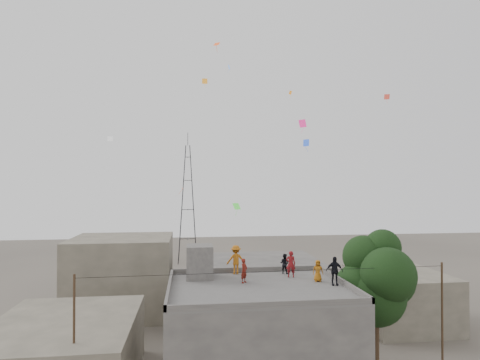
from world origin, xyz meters
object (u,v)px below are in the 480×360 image
at_px(transmission_tower, 188,203).
at_px(person_red_adult, 291,264).
at_px(person_dark_adult, 334,271).
at_px(stair_head_box, 200,262).
at_px(tree, 377,280).

xyz_separation_m(transmission_tower, person_red_adult, (6.43, -37.95, -2.16)).
bearing_deg(person_dark_adult, stair_head_box, 168.66).
distance_m(transmission_tower, person_red_adult, 38.55).
height_order(stair_head_box, person_red_adult, stair_head_box).
relative_size(tree, person_red_adult, 5.59).
xyz_separation_m(stair_head_box, tree, (10.57, -2.00, -1.00)).
height_order(stair_head_box, person_dark_adult, stair_head_box).
distance_m(person_red_adult, person_dark_adult, 3.01).
bearing_deg(person_red_adult, transmission_tower, -65.89).
distance_m(stair_head_box, person_dark_adult, 8.11).
relative_size(stair_head_box, person_dark_adult, 1.23).
relative_size(stair_head_box, tree, 0.22).
xyz_separation_m(stair_head_box, person_dark_adult, (7.60, -2.82, -0.19)).
bearing_deg(person_dark_adult, tree, 24.44).
relative_size(transmission_tower, person_red_adult, 12.30).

